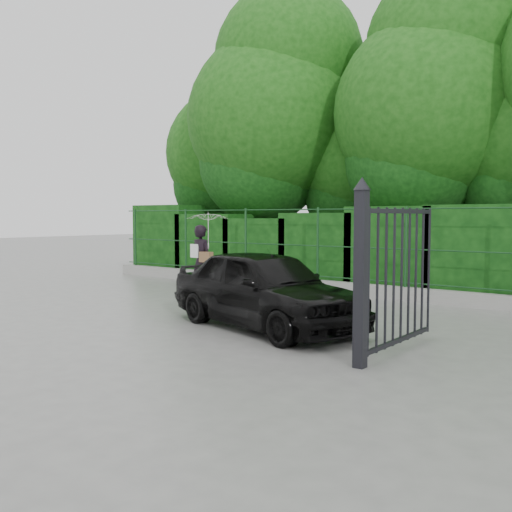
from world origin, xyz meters
The scene contains 8 objects.
ground centered at (0.00, 0.00, 0.00)m, with size 80.00×80.00×0.00m, color gray.
kerb centered at (0.00, 4.50, 0.15)m, with size 14.00×0.25×0.30m, color #9E9E99.
fence centered at (0.22, 4.50, 1.20)m, with size 14.13×0.06×1.80m.
hedge centered at (-0.05, 5.50, 1.01)m, with size 14.20×1.20×2.24m.
trees centered at (1.14, 7.74, 4.62)m, with size 17.10×6.15×8.08m.
gate centered at (4.60, -0.72, 1.19)m, with size 0.22×2.33×2.36m.
woman centered at (-1.28, 2.26, 1.31)m, with size 0.96×0.97×1.99m.
car centered at (2.14, 0.07, 0.67)m, with size 1.59×3.94×1.34m, color black.
Camera 1 is at (7.91, -7.48, 1.88)m, focal length 40.00 mm.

